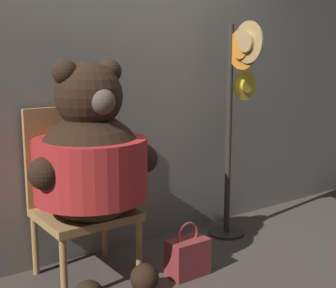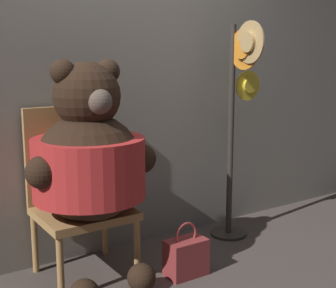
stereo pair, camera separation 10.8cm
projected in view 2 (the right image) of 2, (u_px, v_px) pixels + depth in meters
The scene contains 6 objects.
ground_plane at pixel (163, 282), 2.88m from camera, with size 14.00×14.00×0.00m, color #4C423D.
wall_back at pixel (107, 64), 3.20m from camera, with size 8.00×0.10×2.63m.
chair at pixel (77, 190), 2.95m from camera, with size 0.55×0.51×1.06m.
teddy_bear at pixel (89, 160), 2.76m from camera, with size 0.81×0.72×1.35m.
hat_display_rack at pixel (239, 107), 3.41m from camera, with size 0.41×0.48×1.61m.
handbag_on_ground at pixel (186, 257), 2.95m from camera, with size 0.26×0.16×0.35m.
Camera 2 is at (-1.45, -2.24, 1.36)m, focal length 50.00 mm.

